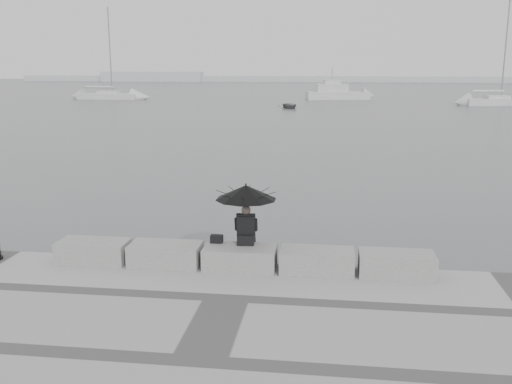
# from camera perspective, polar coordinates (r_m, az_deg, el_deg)

# --- Properties ---
(ground) EXTENTS (360.00, 360.00, 0.00)m
(ground) POSITION_cam_1_polar(r_m,az_deg,el_deg) (13.41, -1.29, -8.99)
(ground) COLOR #4D5053
(ground) RESTS_ON ground
(stone_block_far_left) EXTENTS (1.60, 0.80, 0.50)m
(stone_block_far_left) POSITION_cam_1_polar(r_m,az_deg,el_deg) (13.65, -15.92, -5.74)
(stone_block_far_left) COLOR slate
(stone_block_far_left) RESTS_ON promenade
(stone_block_left) EXTENTS (1.60, 0.80, 0.50)m
(stone_block_left) POSITION_cam_1_polar(r_m,az_deg,el_deg) (13.09, -9.03, -6.19)
(stone_block_left) COLOR slate
(stone_block_left) RESTS_ON promenade
(stone_block_centre) EXTENTS (1.60, 0.80, 0.50)m
(stone_block_centre) POSITION_cam_1_polar(r_m,az_deg,el_deg) (12.73, -1.61, -6.59)
(stone_block_centre) COLOR slate
(stone_block_centre) RESTS_ON promenade
(stone_block_right) EXTENTS (1.60, 0.80, 0.50)m
(stone_block_right) POSITION_cam_1_polar(r_m,az_deg,el_deg) (12.59, 6.11, -6.88)
(stone_block_right) COLOR slate
(stone_block_right) RESTS_ON promenade
(stone_block_far_right) EXTENTS (1.60, 0.80, 0.50)m
(stone_block_far_right) POSITION_cam_1_polar(r_m,az_deg,el_deg) (12.68, 13.87, -7.05)
(stone_block_far_right) COLOR slate
(stone_block_far_right) RESTS_ON promenade
(seated_person) EXTENTS (1.37, 1.37, 1.39)m
(seated_person) POSITION_cam_1_polar(r_m,az_deg,el_deg) (12.58, -1.02, -0.67)
(seated_person) COLOR black
(seated_person) RESTS_ON stone_block_centre
(bag) EXTENTS (0.28, 0.16, 0.18)m
(bag) POSITION_cam_1_polar(r_m,az_deg,el_deg) (12.94, -3.96, -4.70)
(bag) COLOR black
(bag) RESTS_ON stone_block_centre
(distant_landmass) EXTENTS (180.00, 8.00, 2.80)m
(distant_landmass) POSITION_cam_1_polar(r_m,az_deg,el_deg) (167.18, 3.99, 11.24)
(distant_landmass) COLOR #AFB2B5
(distant_landmass) RESTS_ON ground
(sailboat_left) EXTENTS (8.80, 2.69, 12.90)m
(sailboat_left) POSITION_cam_1_polar(r_m,az_deg,el_deg) (86.13, -14.51, 9.31)
(sailboat_left) COLOR silver
(sailboat_left) RESTS_ON ground
(sailboat_right) EXTENTS (8.20, 3.73, 12.90)m
(sailboat_right) POSITION_cam_1_polar(r_m,az_deg,el_deg) (77.10, 22.93, 8.39)
(sailboat_right) COLOR silver
(sailboat_right) RESTS_ON ground
(motor_cruiser) EXTENTS (9.27, 4.43, 4.50)m
(motor_cruiser) POSITION_cam_1_polar(r_m,az_deg,el_deg) (83.76, 8.18, 9.76)
(motor_cruiser) COLOR silver
(motor_cruiser) RESTS_ON ground
(dinghy) EXTENTS (3.76, 2.57, 0.59)m
(dinghy) POSITION_cam_1_polar(r_m,az_deg,el_deg) (66.66, 3.36, 8.64)
(dinghy) COLOR slate
(dinghy) RESTS_ON ground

